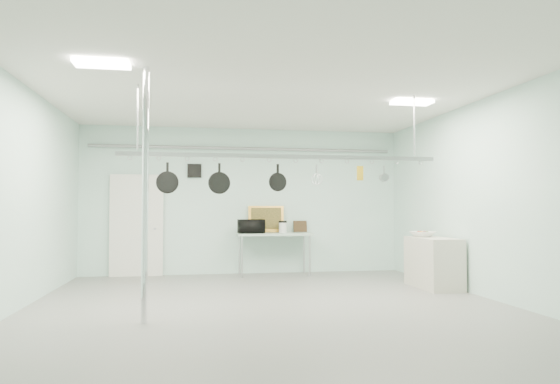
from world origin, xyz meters
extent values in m
plane|color=gray|center=(0.00, 0.00, 0.00)|extent=(8.00, 8.00, 0.00)
cube|color=silver|center=(0.00, 0.00, 3.19)|extent=(7.00, 8.00, 0.02)
cube|color=silver|center=(0.00, 3.99, 1.60)|extent=(7.00, 0.02, 3.20)
cube|color=silver|center=(3.49, 0.00, 1.60)|extent=(0.02, 8.00, 3.20)
cube|color=silver|center=(-2.30, 3.94, 1.05)|extent=(1.10, 0.10, 2.20)
cube|color=black|center=(-1.10, 3.97, 2.25)|extent=(0.30, 0.04, 0.30)
cylinder|color=gray|center=(0.00, 3.90, 2.75)|extent=(6.60, 0.07, 0.07)
cylinder|color=silver|center=(-1.70, -0.60, 1.60)|extent=(0.08, 0.08, 3.20)
cube|color=#9BB6A3|center=(0.60, 3.60, 0.88)|extent=(1.60, 0.70, 0.05)
cylinder|color=#B7B7BC|center=(-0.12, 3.32, 0.43)|extent=(0.04, 0.04, 0.86)
cylinder|color=#B7B7BC|center=(-0.12, 3.88, 0.43)|extent=(0.04, 0.04, 0.86)
cylinder|color=#B7B7BC|center=(1.32, 3.32, 0.43)|extent=(0.04, 0.04, 0.86)
cylinder|color=#B7B7BC|center=(1.32, 3.88, 0.43)|extent=(0.04, 0.04, 0.86)
cube|color=beige|center=(3.15, 1.40, 0.45)|extent=(0.60, 1.20, 0.90)
cube|color=#B7B7BC|center=(0.20, 0.30, 2.20)|extent=(4.80, 0.06, 0.06)
cylinder|color=#B7B7BC|center=(-1.90, 0.30, 2.70)|extent=(0.02, 0.02, 0.94)
cylinder|color=#B7B7BC|center=(2.30, 0.30, 2.70)|extent=(0.02, 0.02, 0.94)
cube|color=white|center=(-2.20, -0.80, 3.16)|extent=(0.65, 0.30, 0.05)
cube|color=white|center=(2.40, 0.60, 3.16)|extent=(0.65, 0.30, 0.05)
imported|color=black|center=(0.09, 3.49, 1.05)|extent=(0.57, 0.42, 0.29)
cylinder|color=silver|center=(0.79, 3.63, 1.01)|extent=(0.21, 0.21, 0.22)
cube|color=gold|center=(0.47, 3.90, 1.20)|extent=(0.79, 0.19, 0.58)
cube|color=#362513|center=(1.23, 3.90, 1.03)|extent=(0.30, 0.09, 0.25)
imported|color=white|center=(3.08, 1.67, 0.95)|extent=(0.53, 0.53, 0.10)
camera|label=1|loc=(-1.09, -7.00, 1.41)|focal=32.00mm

